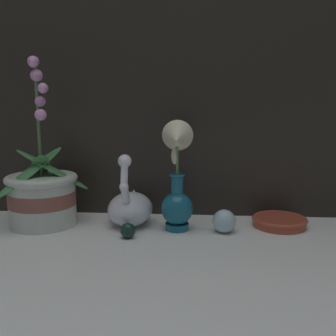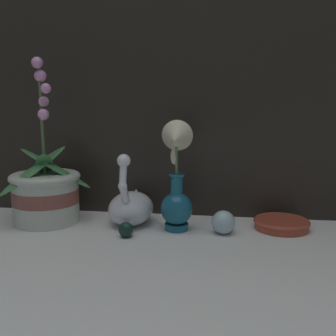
{
  "view_description": "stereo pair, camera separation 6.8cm",
  "coord_description": "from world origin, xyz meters",
  "views": [
    {
      "loc": [
        0.1,
        -0.88,
        0.33
      ],
      "look_at": [
        0.03,
        0.12,
        0.16
      ],
      "focal_mm": 42.0,
      "sensor_mm": 36.0,
      "label": 1
    },
    {
      "loc": [
        0.17,
        -0.88,
        0.33
      ],
      "look_at": [
        0.03,
        0.12,
        0.16
      ],
      "focal_mm": 42.0,
      "sensor_mm": 36.0,
      "label": 2
    }
  ],
  "objects": [
    {
      "name": "ground_plane",
      "position": [
        0.0,
        0.0,
        0.0
      ],
      "size": [
        2.8,
        2.8,
        0.0
      ],
      "primitive_type": "plane",
      "color": "silver"
    },
    {
      "name": "window_backdrop",
      "position": [
        0.0,
        0.25,
        0.6
      ],
      "size": [
        2.8,
        0.03,
        1.2
      ],
      "color": "black",
      "rests_on": "ground_plane"
    },
    {
      "name": "orchid_potted_plant",
      "position": [
        -0.31,
        0.12,
        0.09
      ],
      "size": [
        0.23,
        0.23,
        0.45
      ],
      "color": "beige",
      "rests_on": "ground_plane"
    },
    {
      "name": "swan_figurine",
      "position": [
        -0.07,
        0.13,
        0.05
      ],
      "size": [
        0.12,
        0.19,
        0.2
      ],
      "color": "white",
      "rests_on": "ground_plane"
    },
    {
      "name": "blue_vase",
      "position": [
        0.06,
        0.09,
        0.13
      ],
      "size": [
        0.08,
        0.1,
        0.29
      ],
      "color": "#195B75",
      "rests_on": "ground_plane"
    },
    {
      "name": "glass_sphere",
      "position": [
        0.18,
        0.09,
        0.03
      ],
      "size": [
        0.06,
        0.06,
        0.06
      ],
      "color": "silver",
      "rests_on": "ground_plane"
    },
    {
      "name": "amber_dish",
      "position": [
        0.33,
        0.15,
        0.01
      ],
      "size": [
        0.15,
        0.15,
        0.03
      ],
      "color": "#A8422D",
      "rests_on": "ground_plane"
    },
    {
      "name": "glass_bauble",
      "position": [
        -0.06,
        0.03,
        0.02
      ],
      "size": [
        0.04,
        0.04,
        0.04
      ],
      "color": "#142D23",
      "rests_on": "ground_plane"
    }
  ]
}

